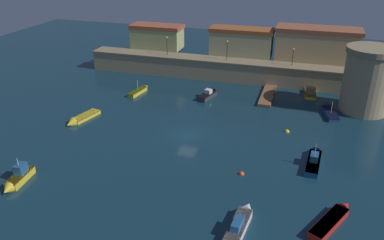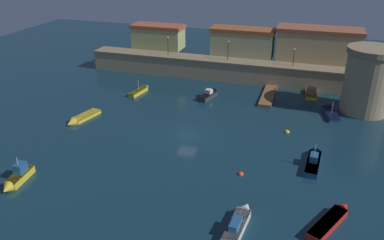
{
  "view_description": "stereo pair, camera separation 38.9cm",
  "coord_description": "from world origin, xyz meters",
  "px_view_note": "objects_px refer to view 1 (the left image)",
  "views": [
    {
      "loc": [
        14.23,
        -43.86,
        23.89
      ],
      "look_at": [
        0.0,
        2.28,
        1.22
      ],
      "focal_mm": 36.41,
      "sensor_mm": 36.0,
      "label": 1
    },
    {
      "loc": [
        14.6,
        -43.74,
        23.89
      ],
      "look_at": [
        0.0,
        2.28,
        1.22
      ],
      "focal_mm": 36.41,
      "sensor_mm": 36.0,
      "label": 2
    }
  ],
  "objects_px": {
    "moored_boat_1": "(240,223)",
    "moored_boat_6": "(80,119)",
    "fortress_tower": "(368,80)",
    "moored_boat_2": "(333,219)",
    "mooring_buoy_1": "(287,132)",
    "moored_boat_4": "(314,159)",
    "moored_boat_3": "(328,111)",
    "moored_boat_5": "(310,91)",
    "moored_boat_8": "(140,90)",
    "quay_lamp_1": "(227,47)",
    "moored_boat_0": "(210,94)",
    "quay_lamp_2": "(293,54)",
    "mooring_buoy_0": "(241,174)",
    "quay_lamp_0": "(167,43)",
    "moored_boat_7": "(17,178)"
  },
  "relations": [
    {
      "from": "moored_boat_1",
      "to": "moored_boat_6",
      "type": "bearing_deg",
      "value": 65.03
    },
    {
      "from": "fortress_tower",
      "to": "moored_boat_2",
      "type": "distance_m",
      "value": 28.97
    },
    {
      "from": "mooring_buoy_1",
      "to": "moored_boat_4",
      "type": "bearing_deg",
      "value": -62.32
    },
    {
      "from": "moored_boat_3",
      "to": "moored_boat_5",
      "type": "distance_m",
      "value": 7.84
    },
    {
      "from": "moored_boat_5",
      "to": "moored_boat_8",
      "type": "xyz_separation_m",
      "value": [
        -27.67,
        -7.79,
        -0.14
      ]
    },
    {
      "from": "quay_lamp_1",
      "to": "moored_boat_4",
      "type": "bearing_deg",
      "value": -57.57
    },
    {
      "from": "moored_boat_3",
      "to": "moored_boat_6",
      "type": "height_order",
      "value": "moored_boat_3"
    },
    {
      "from": "moored_boat_2",
      "to": "moored_boat_4",
      "type": "height_order",
      "value": "moored_boat_4"
    },
    {
      "from": "quay_lamp_1",
      "to": "moored_boat_4",
      "type": "xyz_separation_m",
      "value": [
        16.31,
        -25.67,
        -5.68
      ]
    },
    {
      "from": "moored_boat_0",
      "to": "moored_boat_1",
      "type": "xyz_separation_m",
      "value": [
        10.84,
        -30.23,
        0.05
      ]
    },
    {
      "from": "moored_boat_3",
      "to": "mooring_buoy_1",
      "type": "xyz_separation_m",
      "value": [
        -5.37,
        -8.33,
        -0.33
      ]
    },
    {
      "from": "moored_boat_3",
      "to": "moored_boat_8",
      "type": "height_order",
      "value": "moored_boat_8"
    },
    {
      "from": "quay_lamp_2",
      "to": "mooring_buoy_0",
      "type": "distance_m",
      "value": 31.51
    },
    {
      "from": "moored_boat_3",
      "to": "mooring_buoy_0",
      "type": "height_order",
      "value": "moored_boat_3"
    },
    {
      "from": "moored_boat_0",
      "to": "quay_lamp_0",
      "type": "bearing_deg",
      "value": 64.6
    },
    {
      "from": "moored_boat_7",
      "to": "quay_lamp_1",
      "type": "bearing_deg",
      "value": 154.46
    },
    {
      "from": "quay_lamp_1",
      "to": "moored_boat_2",
      "type": "relative_size",
      "value": 0.52
    },
    {
      "from": "quay_lamp_1",
      "to": "moored_boat_4",
      "type": "relative_size",
      "value": 0.5
    },
    {
      "from": "moored_boat_1",
      "to": "moored_boat_2",
      "type": "height_order",
      "value": "moored_boat_1"
    },
    {
      "from": "quay_lamp_0",
      "to": "mooring_buoy_0",
      "type": "xyz_separation_m",
      "value": [
        20.22,
        -30.84,
        -6.05
      ]
    },
    {
      "from": "moored_boat_7",
      "to": "fortress_tower",
      "type": "bearing_deg",
      "value": 124.42
    },
    {
      "from": "fortress_tower",
      "to": "mooring_buoy_1",
      "type": "bearing_deg",
      "value": -134.01
    },
    {
      "from": "quay_lamp_2",
      "to": "moored_boat_4",
      "type": "height_order",
      "value": "quay_lamp_2"
    },
    {
      "from": "moored_boat_1",
      "to": "moored_boat_6",
      "type": "relative_size",
      "value": 1.07
    },
    {
      "from": "moored_boat_8",
      "to": "mooring_buoy_1",
      "type": "height_order",
      "value": "moored_boat_8"
    },
    {
      "from": "quay_lamp_1",
      "to": "mooring_buoy_0",
      "type": "height_order",
      "value": "quay_lamp_1"
    },
    {
      "from": "moored_boat_2",
      "to": "moored_boat_7",
      "type": "relative_size",
      "value": 1.39
    },
    {
      "from": "moored_boat_8",
      "to": "mooring_buoy_0",
      "type": "bearing_deg",
      "value": -124.67
    },
    {
      "from": "quay_lamp_0",
      "to": "moored_boat_8",
      "type": "height_order",
      "value": "quay_lamp_0"
    },
    {
      "from": "moored_boat_7",
      "to": "mooring_buoy_0",
      "type": "height_order",
      "value": "moored_boat_7"
    },
    {
      "from": "fortress_tower",
      "to": "moored_boat_5",
      "type": "height_order",
      "value": "fortress_tower"
    },
    {
      "from": "fortress_tower",
      "to": "moored_boat_6",
      "type": "distance_m",
      "value": 42.38
    },
    {
      "from": "quay_lamp_1",
      "to": "moored_boat_2",
      "type": "bearing_deg",
      "value": -63.3
    },
    {
      "from": "quay_lamp_0",
      "to": "moored_boat_7",
      "type": "distance_m",
      "value": 40.08
    },
    {
      "from": "moored_boat_2",
      "to": "moored_boat_4",
      "type": "xyz_separation_m",
      "value": [
        -1.94,
        10.62,
        0.03
      ]
    },
    {
      "from": "quay_lamp_1",
      "to": "quay_lamp_0",
      "type": "bearing_deg",
      "value": 180.0
    },
    {
      "from": "moored_boat_2",
      "to": "moored_boat_5",
      "type": "bearing_deg",
      "value": 31.99
    },
    {
      "from": "quay_lamp_1",
      "to": "moored_boat_3",
      "type": "distance_m",
      "value": 21.56
    },
    {
      "from": "moored_boat_3",
      "to": "moored_boat_7",
      "type": "distance_m",
      "value": 43.32
    },
    {
      "from": "moored_boat_1",
      "to": "moored_boat_4",
      "type": "distance_m",
      "value": 15.16
    },
    {
      "from": "moored_boat_8",
      "to": "mooring_buoy_0",
      "type": "height_order",
      "value": "moored_boat_8"
    },
    {
      "from": "fortress_tower",
      "to": "quay_lamp_1",
      "type": "relative_size",
      "value": 2.79
    },
    {
      "from": "moored_boat_0",
      "to": "moored_boat_7",
      "type": "height_order",
      "value": "moored_boat_7"
    },
    {
      "from": "moored_boat_1",
      "to": "moored_boat_5",
      "type": "bearing_deg",
      "value": -2.02
    },
    {
      "from": "moored_boat_5",
      "to": "moored_boat_8",
      "type": "height_order",
      "value": "moored_boat_5"
    },
    {
      "from": "quay_lamp_2",
      "to": "moored_boat_0",
      "type": "relative_size",
      "value": 0.55
    },
    {
      "from": "fortress_tower",
      "to": "mooring_buoy_1",
      "type": "height_order",
      "value": "fortress_tower"
    },
    {
      "from": "quay_lamp_0",
      "to": "moored_boat_1",
      "type": "distance_m",
      "value": 45.42
    },
    {
      "from": "quay_lamp_0",
      "to": "moored_boat_3",
      "type": "height_order",
      "value": "quay_lamp_0"
    },
    {
      "from": "moored_boat_2",
      "to": "mooring_buoy_1",
      "type": "distance_m",
      "value": 18.49
    }
  ]
}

